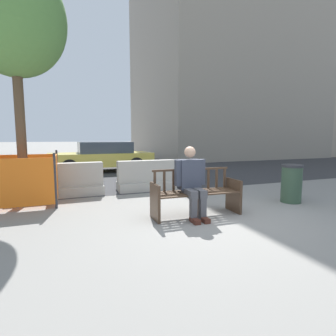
{
  "coord_description": "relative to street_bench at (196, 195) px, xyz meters",
  "views": [
    {
      "loc": [
        -2.52,
        -3.95,
        1.48
      ],
      "look_at": [
        -0.27,
        1.89,
        0.75
      ],
      "focal_mm": 28.0,
      "sensor_mm": 36.0,
      "label": 1
    }
  ],
  "objects": [
    {
      "name": "ground_plane",
      "position": [
        0.27,
        -0.42,
        -0.4
      ],
      "size": [
        200.0,
        200.0,
        0.0
      ],
      "primitive_type": "plane",
      "color": "gray"
    },
    {
      "name": "street_asphalt",
      "position": [
        0.27,
        8.28,
        -0.39
      ],
      "size": [
        120.0,
        12.0,
        0.01
      ],
      "primitive_type": "cube",
      "color": "#333335",
      "rests_on": "ground"
    },
    {
      "name": "street_bench",
      "position": [
        0.0,
        0.0,
        0.0
      ],
      "size": [
        1.7,
        0.58,
        0.88
      ],
      "color": "#473323",
      "rests_on": "ground"
    },
    {
      "name": "seated_person",
      "position": [
        -0.12,
        -0.05,
        0.29
      ],
      "size": [
        0.58,
        0.73,
        1.31
      ],
      "color": "#383D4C",
      "rests_on": "ground"
    },
    {
      "name": "jersey_barrier_centre",
      "position": [
        0.0,
        2.7,
        -0.06
      ],
      "size": [
        2.01,
        0.72,
        0.84
      ],
      "color": "#ADA89E",
      "rests_on": "ground"
    },
    {
      "name": "jersey_barrier_left",
      "position": [
        -2.4,
        2.69,
        -0.06
      ],
      "size": [
        2.01,
        0.72,
        0.84
      ],
      "color": "#ADA89E",
      "rests_on": "ground"
    },
    {
      "name": "street_tree",
      "position": [
        -3.18,
        2.16,
        3.51
      ],
      "size": [
        2.1,
        2.1,
        5.12
      ],
      "color": "brown",
      "rests_on": "ground"
    },
    {
      "name": "construction_fence",
      "position": [
        -3.18,
        2.16,
        0.19
      ],
      "size": [
        1.39,
        1.39,
        1.16
      ],
      "color": "#2D2D33",
      "rests_on": "ground"
    },
    {
      "name": "car_taxi_near",
      "position": [
        -0.83,
        7.38,
        0.26
      ],
      "size": [
        4.39,
        2.05,
        1.29
      ],
      "color": "#DBC64C",
      "rests_on": "ground"
    },
    {
      "name": "trash_bin",
      "position": [
        2.51,
        0.12,
        0.04
      ],
      "size": [
        0.47,
        0.47,
        0.87
      ],
      "color": "#334C38",
      "rests_on": "ground"
    },
    {
      "name": "building_centre_right",
      "position": [
        9.78,
        15.1,
        7.94
      ],
      "size": [
        12.29,
        11.64,
        16.68
      ],
      "color": "gray",
      "rests_on": "ground"
    }
  ]
}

